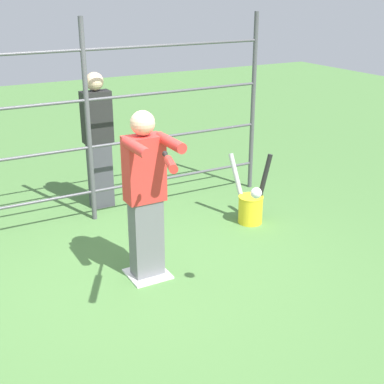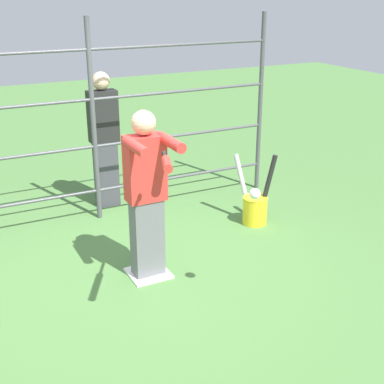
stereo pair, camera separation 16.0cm
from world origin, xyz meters
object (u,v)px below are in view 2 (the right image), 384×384
Objects in this scene: softball_in_flight at (255,194)px; baseball_bat_swinging at (166,162)px; batter at (146,191)px; bat_bucket at (255,206)px; bystander_behind_fence at (104,138)px.

baseball_bat_swinging is at bearing -0.95° from softball_in_flight.
bat_bucket is at bearing -160.34° from batter.
batter reaches higher than bat_bucket.
baseball_bat_swinging is at bearing 39.36° from bat_bucket.
bat_bucket is (-1.65, -0.59, -0.70)m from batter.
batter is at bearing -57.52° from softball_in_flight.
baseball_bat_swinging is (0.20, 0.93, 0.58)m from batter.
batter is 1.14m from softball_in_flight.
bat_bucket is 0.49× the size of bystander_behind_fence.
baseball_bat_swinging is 0.99× the size of bat_bucket.
softball_in_flight is 0.11× the size of bat_bucket.
batter is 1.89m from bat_bucket.
softball_in_flight is at bearing 55.59° from bat_bucket.
batter is at bearing -102.26° from baseball_bat_swinging.
softball_in_flight is at bearing 179.05° from baseball_bat_swinging.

